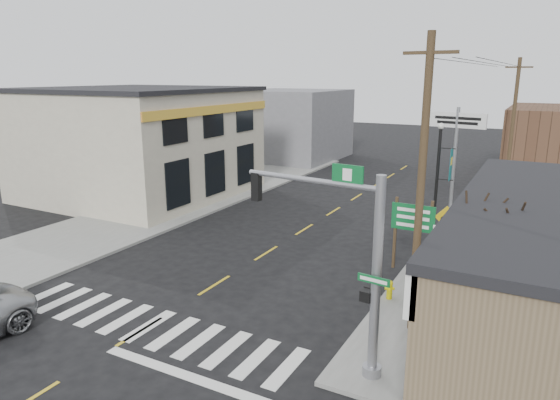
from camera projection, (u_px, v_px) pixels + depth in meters
The scene contains 18 objects.
ground at pixel (140, 331), 15.64m from camera, with size 140.00×140.00×0.00m, color black.
sidewalk_right at pixel (493, 250), 22.63m from camera, with size 6.00×38.00×0.13m, color slate.
sidewalk_left at pixel (180, 203), 30.85m from camera, with size 6.00×38.00×0.13m, color slate.
center_line at pixel (266, 253), 22.48m from camera, with size 0.12×56.00×0.01m, color gold.
crosswalk at pixel (149, 326), 15.98m from camera, with size 11.00×2.20×0.01m, color silver.
left_building at pixel (139, 144), 32.72m from camera, with size 12.00×12.00×6.80m, color #B8B199.
bldg_distant_left at pixel (290, 124), 47.24m from camera, with size 9.00×10.00×6.40m, color slate.
traffic_signal_pole at pixel (352, 253), 12.65m from camera, with size 4.37×0.37×5.54m.
guide_sign at pixel (413, 225), 19.67m from camera, with size 1.71×0.14×2.98m.
fire_hydrant at pixel (390, 289), 17.54m from camera, with size 0.22×0.22×0.69m.
ped_crossing_sign at pixel (446, 224), 20.59m from camera, with size 0.96×0.07×2.47m.
lamp_post at pixel (439, 174), 23.01m from camera, with size 0.72×0.57×5.57m.
dance_center_sign at pixel (456, 136), 25.36m from camera, with size 2.87×0.18×6.10m.
bare_tree at pixel (495, 208), 14.01m from camera, with size 2.58×2.58×5.15m.
shrub_front at pixel (451, 359), 12.98m from camera, with size 1.33×1.33×1.00m, color #193115.
shrub_back at pixel (457, 299), 16.75m from camera, with size 1.00×1.00×0.75m, color black.
utility_pole_near at pixel (421, 186), 14.48m from camera, with size 1.54×0.23×8.86m.
utility_pole_far at pixel (512, 129), 30.23m from camera, with size 1.51×0.23×8.67m.
Camera 1 is at (10.55, -10.41, 7.84)m, focal length 32.00 mm.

